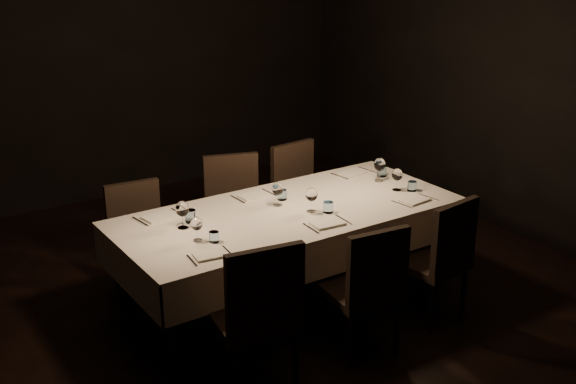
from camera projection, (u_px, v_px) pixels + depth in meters
room at (288, 110)px, 4.96m from camera, size 5.01×6.01×3.01m
dining_table at (288, 220)px, 5.24m from camera, size 2.52×1.12×0.76m
chair_near_left at (258, 310)px, 4.27m from camera, size 0.55×0.55×1.00m
place_setting_near_left at (205, 236)px, 4.61m from camera, size 0.30×0.39×0.16m
chair_near_center at (368, 284)px, 4.67m from camera, size 0.49×0.49×0.92m
place_setting_near_center at (320, 206)px, 5.09m from camera, size 0.33×0.41×0.18m
chair_near_right at (440, 254)px, 5.09m from camera, size 0.50×0.50×0.93m
place_setting_near_right at (406, 185)px, 5.51m from camera, size 0.33×0.40×0.18m
chair_far_left at (138, 234)px, 5.50m from camera, size 0.46×0.46×0.87m
place_setting_far_left at (177, 213)px, 4.95m from camera, size 0.36×0.41×0.19m
chair_far_center at (234, 207)px, 5.92m from camera, size 0.57×0.57×0.94m
place_setting_far_center at (271, 192)px, 5.36m from camera, size 0.32×0.40×0.18m
chair_far_right at (300, 192)px, 6.29m from camera, size 0.49×0.49×0.93m
place_setting_far_right at (372, 169)px, 5.87m from camera, size 0.36×0.41×0.19m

